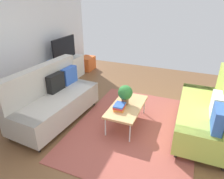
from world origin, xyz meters
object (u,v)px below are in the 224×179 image
storage_trunk (87,63)px  potted_plant (125,93)px  couch_beige (53,99)px  coffee_table (127,107)px  couch_green (208,112)px  table_book_0 (119,108)px  tv (64,49)px  tv_console (66,70)px  vase_0 (50,63)px  bottle_0 (57,61)px

storage_trunk → potted_plant: (-2.48, -2.21, 0.43)m
couch_beige → storage_trunk: 3.03m
couch_beige → coffee_table: couch_beige is taller
couch_green → table_book_0: 1.58m
tv → table_book_0: size_ratio=4.17×
couch_beige → storage_trunk: size_ratio=3.75×
potted_plant → coffee_table: bearing=-129.9°
storage_trunk → tv: bearing=175.8°
couch_green → tv_console: 3.96m
coffee_table → potted_plant: (0.05, 0.06, 0.25)m
coffee_table → vase_0: (0.85, 2.41, 0.32)m
tv → storage_trunk: (1.10, -0.08, -0.73)m
bottle_0 → coffee_table: bearing=-114.2°
tv_console → tv: (0.00, -0.02, 0.63)m
coffee_table → tv: tv is taller
tv → table_book_0: bearing=-125.5°
couch_beige → bottle_0: size_ratio=12.34×
vase_0 → bottle_0: bearing=-24.5°
couch_green → couch_beige: bearing=102.7°
coffee_table → vase_0: bearing=70.7°
potted_plant → couch_green: bearing=-80.9°
storage_trunk → bottle_0: bearing=177.7°
tv_console → couch_beige: bearing=-152.4°
coffee_table → tv: 2.80m
storage_trunk → bottle_0: (-1.48, 0.06, 0.50)m
table_book_0 → vase_0: 2.56m
coffee_table → bottle_0: bearing=65.8°
tv_console → vase_0: vase_0 is taller
storage_trunk → couch_green: bearing=-121.3°
tv → table_book_0: (-1.61, -2.26, -0.51)m
tv_console → table_book_0: 2.79m
coffee_table → couch_green: bearing=-78.7°
table_book_0 → vase_0: size_ratio=1.64×
coffee_table → storage_trunk: bearing=41.9°
tv → vase_0: (-0.58, 0.07, -0.24)m
tv_console → tv: 0.63m
tv → storage_trunk: bearing=-4.2°
couch_green → vase_0: 3.89m
vase_0 → bottle_0: 0.22m
tv → potted_plant: size_ratio=2.60×
table_book_0 → couch_beige: bearing=98.2°
coffee_table → storage_trunk: 3.40m
bottle_0 → potted_plant: bearing=-113.7°
tv → potted_plant: bearing=-121.1°
coffee_table → vase_0: size_ratio=7.50×
bottle_0 → couch_beige: bearing=-147.5°
couch_beige → couch_green: 2.92m
potted_plant → table_book_0: (-0.23, 0.03, -0.21)m
storage_trunk → potted_plant: potted_plant is taller
table_book_0 → vase_0: (1.03, 2.33, 0.27)m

